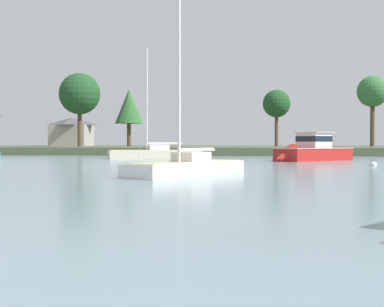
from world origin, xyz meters
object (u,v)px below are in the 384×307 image
(sailboat_cream, at_px, (154,156))
(mooring_buoy_white, at_px, (373,165))
(cruiser_red, at_px, (308,155))
(sailboat_white, at_px, (187,170))

(sailboat_cream, height_order, mooring_buoy_white, sailboat_cream)
(cruiser_red, height_order, mooring_buoy_white, cruiser_red)
(mooring_buoy_white, bearing_deg, sailboat_cream, 140.62)
(cruiser_red, xyz_separation_m, sailboat_cream, (-16.12, 5.18, -0.30))
(sailboat_white, distance_m, mooring_buoy_white, 18.27)
(mooring_buoy_white, bearing_deg, sailboat_white, -132.25)
(cruiser_red, bearing_deg, sailboat_white, -108.20)
(sailboat_cream, distance_m, mooring_buoy_white, 26.14)
(sailboat_cream, height_order, sailboat_white, sailboat_white)
(cruiser_red, distance_m, sailboat_white, 26.24)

